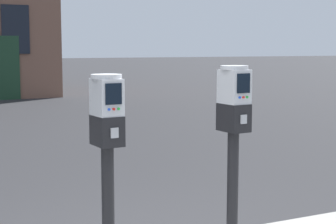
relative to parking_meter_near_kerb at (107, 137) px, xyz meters
name	(u,v)px	position (x,y,z in m)	size (l,w,h in m)	color
parking_meter_near_kerb	(107,137)	(0.00, 0.00, 0.00)	(0.23, 0.26, 1.41)	black
parking_meter_twin_adjacent	(234,123)	(1.04, 0.00, 0.03)	(0.23, 0.26, 1.45)	black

